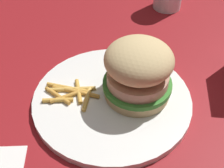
{
  "coord_description": "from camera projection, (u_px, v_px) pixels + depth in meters",
  "views": [
    {
      "loc": [
        0.37,
        -0.12,
        0.38
      ],
      "look_at": [
        0.03,
        -0.01,
        0.04
      ],
      "focal_mm": 49.72,
      "sensor_mm": 36.0,
      "label": 1
    }
  ],
  "objects": [
    {
      "name": "ground_plane",
      "position": [
        115.0,
        90.0,
        0.54
      ],
      "size": [
        1.6,
        1.6,
        0.0
      ],
      "primitive_type": "plane",
      "color": "maroon"
    },
    {
      "name": "plate",
      "position": [
        112.0,
        100.0,
        0.51
      ],
      "size": [
        0.26,
        0.26,
        0.01
      ],
      "primitive_type": "cylinder",
      "color": "white",
      "rests_on": "ground_plane"
    },
    {
      "name": "sandwich",
      "position": [
        138.0,
        71.0,
        0.48
      ],
      "size": [
        0.11,
        0.11,
        0.1
      ],
      "color": "tan",
      "rests_on": "plate"
    },
    {
      "name": "fries_pile",
      "position": [
        71.0,
        93.0,
        0.51
      ],
      "size": [
        0.08,
        0.09,
        0.01
      ],
      "color": "gold",
      "rests_on": "plate"
    }
  ]
}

